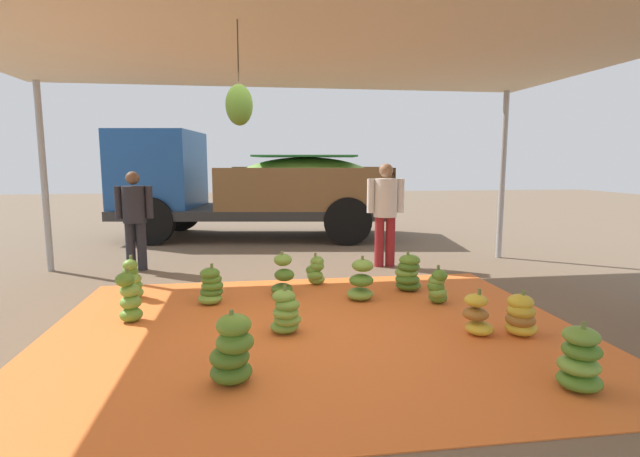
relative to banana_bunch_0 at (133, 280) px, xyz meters
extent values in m
plane|color=brown|center=(2.12, 1.52, -0.24)|extent=(40.00, 40.00, 0.00)
cube|color=orange|center=(2.12, -1.48, -0.24)|extent=(5.43, 4.30, 0.01)
cylinder|color=#9EA0A5|center=(-1.68, 1.82, 1.23)|extent=(0.10, 0.10, 2.94)
cylinder|color=#9EA0A5|center=(5.92, 1.82, 1.23)|extent=(0.10, 0.10, 2.94)
cube|color=beige|center=(2.12, -1.48, 2.73)|extent=(8.00, 7.00, 0.06)
cylinder|color=#4C422D|center=(1.41, -1.77, 2.44)|extent=(0.01, 0.01, 0.52)
ellipsoid|color=#518428|center=(1.41, -1.77, 1.98)|extent=(0.24, 0.24, 0.36)
ellipsoid|color=#75A83D|center=(0.02, 0.00, -0.16)|extent=(0.31, 0.31, 0.14)
ellipsoid|color=#60932D|center=(0.01, -0.01, -0.07)|extent=(0.30, 0.30, 0.14)
ellipsoid|color=#75A83D|center=(0.01, -0.01, 0.02)|extent=(0.27, 0.27, 0.14)
ellipsoid|color=#518428|center=(-0.03, 0.03, 0.11)|extent=(0.24, 0.24, 0.14)
ellipsoid|color=#6B9E38|center=(-0.02, -0.01, 0.20)|extent=(0.23, 0.23, 0.14)
cylinder|color=olive|center=(-0.01, 0.02, 0.26)|extent=(0.04, 0.04, 0.12)
ellipsoid|color=#6B9E38|center=(1.81, -1.51, -0.17)|extent=(0.40, 0.40, 0.13)
ellipsoid|color=#75A83D|center=(1.84, -1.54, -0.09)|extent=(0.34, 0.34, 0.13)
ellipsoid|color=#75A83D|center=(1.82, -1.56, -0.01)|extent=(0.32, 0.32, 0.13)
ellipsoid|color=#6B9E38|center=(1.84, -1.55, 0.07)|extent=(0.33, 0.33, 0.13)
ellipsoid|color=#75A83D|center=(1.81, -1.52, 0.14)|extent=(0.32, 0.32, 0.13)
cylinder|color=olive|center=(1.82, -1.53, 0.20)|extent=(0.04, 0.04, 0.12)
ellipsoid|color=gold|center=(3.73, -1.85, -0.17)|extent=(0.29, 0.29, 0.13)
ellipsoid|color=#996628|center=(3.70, -1.82, -0.03)|extent=(0.27, 0.27, 0.13)
ellipsoid|color=gold|center=(3.70, -1.81, 0.11)|extent=(0.32, 0.32, 0.13)
cylinder|color=olive|center=(3.73, -1.82, 0.17)|extent=(0.04, 0.04, 0.12)
ellipsoid|color=#60932D|center=(0.20, -0.94, -0.16)|extent=(0.32, 0.32, 0.15)
ellipsoid|color=#6B9E38|center=(0.19, -0.92, -0.03)|extent=(0.31, 0.31, 0.15)
ellipsoid|color=#75A83D|center=(0.19, -0.91, 0.10)|extent=(0.30, 0.30, 0.15)
ellipsoid|color=#518428|center=(0.15, -0.95, 0.23)|extent=(0.20, 0.20, 0.15)
cylinder|color=olive|center=(0.17, -0.93, 0.29)|extent=(0.04, 0.04, 0.12)
ellipsoid|color=#477523|center=(1.32, -2.56, -0.15)|extent=(0.46, 0.46, 0.17)
ellipsoid|color=#477523|center=(1.31, -2.57, -0.02)|extent=(0.40, 0.40, 0.17)
ellipsoid|color=#518428|center=(1.36, -2.61, 0.11)|extent=(0.36, 0.36, 0.17)
ellipsoid|color=#60932D|center=(1.35, -2.59, 0.24)|extent=(0.38, 0.38, 0.17)
cylinder|color=olive|center=(1.34, -2.59, 0.30)|extent=(0.04, 0.04, 0.12)
ellipsoid|color=#75A83D|center=(0.99, -0.40, -0.17)|extent=(0.41, 0.41, 0.13)
ellipsoid|color=#477523|center=(1.00, -0.37, -0.09)|extent=(0.37, 0.37, 0.13)
ellipsoid|color=#518428|center=(1.01, -0.38, -0.01)|extent=(0.31, 0.31, 0.13)
ellipsoid|color=#518428|center=(1.00, -0.36, 0.06)|extent=(0.30, 0.30, 0.13)
ellipsoid|color=#518428|center=(0.99, -0.38, 0.14)|extent=(0.29, 0.29, 0.13)
cylinder|color=olive|center=(1.01, -0.38, 0.20)|extent=(0.04, 0.04, 0.12)
ellipsoid|color=#75A83D|center=(2.82, -0.49, -0.16)|extent=(0.44, 0.44, 0.15)
ellipsoid|color=#518428|center=(2.83, -0.53, 0.03)|extent=(0.41, 0.41, 0.15)
ellipsoid|color=#75A83D|center=(2.85, -0.52, 0.21)|extent=(0.37, 0.37, 0.15)
cylinder|color=olive|center=(2.85, -0.51, 0.27)|extent=(0.04, 0.04, 0.12)
ellipsoid|color=#75A83D|center=(2.39, 0.35, -0.16)|extent=(0.28, 0.28, 0.15)
ellipsoid|color=#6B9E38|center=(2.36, 0.31, -0.10)|extent=(0.31, 0.31, 0.15)
ellipsoid|color=#518428|center=(2.35, 0.36, -0.03)|extent=(0.30, 0.30, 0.15)
ellipsoid|color=#6B9E38|center=(2.40, 0.32, 0.03)|extent=(0.25, 0.25, 0.15)
ellipsoid|color=#75A83D|center=(2.40, 0.33, 0.10)|extent=(0.20, 0.20, 0.15)
cylinder|color=olive|center=(2.37, 0.34, 0.16)|extent=(0.04, 0.04, 0.12)
ellipsoid|color=gold|center=(4.14, -1.92, -0.16)|extent=(0.38, 0.38, 0.15)
ellipsoid|color=#996628|center=(4.12, -1.92, -0.07)|extent=(0.41, 0.41, 0.15)
ellipsoid|color=gold|center=(4.13, -1.92, 0.01)|extent=(0.38, 0.38, 0.15)
ellipsoid|color=gold|center=(4.13, -1.90, 0.10)|extent=(0.35, 0.35, 0.15)
cylinder|color=olive|center=(4.15, -1.91, 0.16)|extent=(0.04, 0.04, 0.12)
ellipsoid|color=#477523|center=(3.57, -0.14, -0.16)|extent=(0.39, 0.39, 0.15)
ellipsoid|color=#477523|center=(3.55, -0.17, -0.07)|extent=(0.40, 0.40, 0.15)
ellipsoid|color=#75A83D|center=(3.54, -0.13, 0.01)|extent=(0.37, 0.37, 0.15)
ellipsoid|color=#477523|center=(3.56, -0.17, 0.10)|extent=(0.36, 0.36, 0.15)
ellipsoid|color=#60932D|center=(3.57, -0.17, 0.18)|extent=(0.32, 0.32, 0.15)
cylinder|color=olive|center=(3.55, -0.16, 0.24)|extent=(0.04, 0.04, 0.12)
ellipsoid|color=#477523|center=(1.87, -0.14, -0.16)|extent=(0.34, 0.34, 0.16)
ellipsoid|color=#477523|center=(1.91, -0.15, 0.04)|extent=(0.30, 0.30, 0.16)
ellipsoid|color=#75A83D|center=(1.89, -0.12, 0.23)|extent=(0.31, 0.31, 0.16)
cylinder|color=olive|center=(1.88, -0.14, 0.29)|extent=(0.04, 0.04, 0.12)
ellipsoid|color=#518428|center=(3.74, -0.76, -0.16)|extent=(0.27, 0.27, 0.15)
ellipsoid|color=#75A83D|center=(3.72, -0.80, -0.09)|extent=(0.31, 0.31, 0.15)
ellipsoid|color=#518428|center=(3.70, -0.78, -0.02)|extent=(0.28, 0.28, 0.15)
ellipsoid|color=#6B9E38|center=(3.71, -0.78, 0.05)|extent=(0.25, 0.25, 0.15)
ellipsoid|color=#518428|center=(3.73, -0.81, 0.12)|extent=(0.25, 0.25, 0.15)
cylinder|color=olive|center=(3.72, -0.78, 0.18)|extent=(0.04, 0.04, 0.12)
ellipsoid|color=#518428|center=(3.94, -3.05, -0.16)|extent=(0.36, 0.36, 0.14)
ellipsoid|color=#75A83D|center=(3.93, -3.04, -0.05)|extent=(0.36, 0.36, 0.14)
ellipsoid|color=#518428|center=(3.96, -3.03, 0.06)|extent=(0.29, 0.29, 0.14)
ellipsoid|color=#6B9E38|center=(3.94, -3.03, 0.18)|extent=(0.34, 0.34, 0.14)
cylinder|color=olive|center=(3.94, -3.05, 0.24)|extent=(0.04, 0.04, 0.12)
cube|color=#2D2D2D|center=(1.60, 4.86, 0.36)|extent=(6.29, 3.14, 0.20)
cube|color=#1E4C93|center=(-0.55, 5.17, 1.31)|extent=(1.97, 2.34, 1.70)
cube|color=#232D38|center=(-1.40, 5.29, 1.65)|extent=(0.29, 1.83, 0.75)
cube|color=brown|center=(2.58, 3.60, 0.91)|extent=(3.71, 0.61, 0.90)
cube|color=brown|center=(2.89, 5.80, 0.91)|extent=(3.71, 0.61, 0.90)
cube|color=brown|center=(4.55, 4.44, 0.91)|extent=(0.41, 2.29, 0.90)
ellipsoid|color=#75A83D|center=(2.73, 4.70, 1.02)|extent=(3.53, 2.38, 1.13)
cube|color=#237533|center=(2.73, 4.70, 1.61)|extent=(2.47, 2.05, 0.04)
cylinder|color=black|center=(-0.58, 4.11, 0.26)|extent=(1.03, 0.42, 1.00)
cylinder|color=black|center=(-0.28, 6.19, 0.26)|extent=(1.03, 0.42, 1.00)
cylinder|color=black|center=(3.48, 3.53, 0.26)|extent=(1.03, 0.42, 1.00)
cylinder|color=black|center=(3.78, 5.61, 0.26)|extent=(1.03, 0.42, 1.00)
cylinder|color=maroon|center=(3.58, 1.40, 0.17)|extent=(0.16, 0.16, 0.83)
cylinder|color=maroon|center=(3.77, 1.40, 0.17)|extent=(0.16, 0.16, 0.83)
cylinder|color=silver|center=(3.68, 1.40, 0.90)|extent=(0.38, 0.38, 0.62)
cylinder|color=silver|center=(3.43, 1.40, 0.93)|extent=(0.12, 0.12, 0.55)
cylinder|color=silver|center=(3.93, 1.40, 0.93)|extent=(0.12, 0.12, 0.55)
sphere|color=#936B4C|center=(3.68, 1.40, 1.34)|extent=(0.22, 0.22, 0.22)
cylinder|color=#26262D|center=(-0.41, 1.68, 0.14)|extent=(0.14, 0.14, 0.77)
cylinder|color=#26262D|center=(-0.24, 1.68, 0.14)|extent=(0.14, 0.14, 0.77)
cylinder|color=#26262D|center=(-0.33, 1.68, 0.81)|extent=(0.35, 0.35, 0.58)
cylinder|color=#26262D|center=(-0.56, 1.68, 0.85)|extent=(0.11, 0.11, 0.51)
cylinder|color=#26262D|center=(-0.09, 1.68, 0.85)|extent=(0.11, 0.11, 0.51)
sphere|color=brown|center=(-0.33, 1.68, 1.23)|extent=(0.21, 0.21, 0.21)
camera|label=1|loc=(1.50, -6.17, 1.48)|focal=26.89mm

